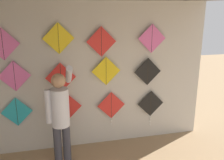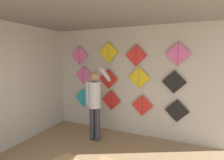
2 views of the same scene
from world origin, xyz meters
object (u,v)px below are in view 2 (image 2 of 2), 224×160
(kite_0, at_px, (83,98))
(kite_9, at_px, (108,52))
(kite_3, at_px, (177,112))
(kite_10, at_px, (136,55))
(kite_1, at_px, (111,100))
(kite_2, at_px, (142,106))
(shopkeeper, at_px, (95,100))
(kite_8, at_px, (79,55))
(kite_4, at_px, (84,75))
(kite_7, at_px, (174,82))
(kite_11, at_px, (178,54))
(kite_6, at_px, (139,78))
(kite_5, at_px, (108,79))

(kite_0, height_order, kite_9, kite_9)
(kite_3, relative_size, kite_10, 1.38)
(kite_1, xyz_separation_m, kite_2, (0.86, -0.00, -0.07))
(shopkeeper, bearing_deg, kite_1, 76.81)
(kite_8, height_order, kite_9, kite_9)
(shopkeeper, bearing_deg, kite_2, 32.16)
(shopkeeper, xyz_separation_m, kite_0, (-0.76, 0.66, -0.17))
(kite_0, height_order, kite_1, kite_1)
(kite_9, xyz_separation_m, kite_10, (0.76, 0.00, -0.08))
(kite_4, distance_m, kite_7, 2.47)
(shopkeeper, distance_m, kite_3, 1.97)
(kite_1, bearing_deg, kite_11, 0.00)
(kite_10, distance_m, kite_11, 0.98)
(kite_1, xyz_separation_m, kite_11, (1.66, 0.00, 1.24))
(shopkeeper, height_order, kite_3, shopkeeper)
(kite_2, height_order, kite_10, kite_10)
(kite_6, relative_size, kite_11, 1.00)
(kite_7, xyz_separation_m, kite_11, (0.06, 0.00, 0.65))
(kite_5, height_order, kite_6, kite_6)
(shopkeeper, relative_size, kite_11, 3.28)
(kite_3, distance_m, kite_8, 3.01)
(kite_6, distance_m, kite_11, 1.07)
(kite_9, height_order, kite_10, kite_9)
(kite_6, height_order, kite_7, kite_6)
(kite_1, bearing_deg, kite_8, 180.00)
(kite_8, bearing_deg, kite_9, 0.00)
(kite_7, relative_size, kite_10, 1.00)
(kite_0, xyz_separation_m, kite_10, (1.58, 0.00, 1.22))
(kite_0, distance_m, kite_11, 2.85)
(kite_5, bearing_deg, kite_1, 0.00)
(kite_11, bearing_deg, kite_3, -1.57)
(kite_6, bearing_deg, kite_2, -0.39)
(kite_0, distance_m, kite_8, 1.24)
(kite_8, bearing_deg, kite_10, 0.00)
(kite_3, bearing_deg, kite_4, 179.98)
(kite_4, distance_m, kite_6, 1.63)
(kite_6, height_order, kite_10, kite_10)
(kite_6, relative_size, kite_7, 1.00)
(kite_5, bearing_deg, kite_11, 0.00)
(kite_9, distance_m, kite_11, 1.74)
(kite_1, bearing_deg, kite_5, 180.00)
(kite_7, height_order, kite_8, kite_8)
(kite_0, height_order, kite_2, kite_0)
(kite_10, height_order, kite_11, kite_11)
(kite_8, xyz_separation_m, kite_11, (2.66, 0.00, 0.02))
(kite_2, relative_size, kite_5, 1.25)
(kite_1, distance_m, kite_11, 2.07)
(kite_1, height_order, kite_7, kite_7)
(kite_1, distance_m, kite_9, 1.29)
(kite_10, bearing_deg, kite_11, 0.00)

